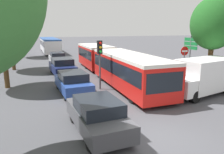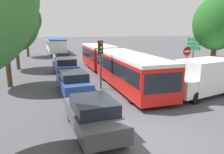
{
  "view_description": "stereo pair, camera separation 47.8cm",
  "coord_description": "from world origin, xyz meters",
  "px_view_note": "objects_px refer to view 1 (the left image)",
  "views": [
    {
      "loc": [
        -4.22,
        -7.08,
        4.24
      ],
      "look_at": [
        0.2,
        5.63,
        1.2
      ],
      "focal_mm": 35.0,
      "sensor_mm": 36.0,
      "label": 1
    },
    {
      "loc": [
        -3.77,
        -7.23,
        4.24
      ],
      "look_at": [
        0.2,
        5.63,
        1.2
      ],
      "focal_mm": 35.0,
      "sensor_mm": 36.0,
      "label": 2
    }
  ],
  "objects_px": {
    "articulated_bus": "(112,62)",
    "no_entry_sign": "(184,59)",
    "direction_sign_post": "(190,48)",
    "white_van": "(204,76)",
    "queued_car_graphite": "(98,115)",
    "traffic_light": "(100,54)",
    "tree_left_far": "(9,20)",
    "tree_right_near": "(212,25)",
    "tree_left_mid": "(1,22)",
    "queued_car_navy": "(62,66)",
    "tree_left_distant": "(19,20)",
    "city_bus_rear": "(50,44)",
    "queued_car_blue": "(73,82)",
    "queued_car_silver": "(58,58)"
  },
  "relations": [
    {
      "from": "city_bus_rear",
      "to": "tree_left_distant",
      "type": "xyz_separation_m",
      "value": [
        -4.33,
        -4.94,
        3.84
      ]
    },
    {
      "from": "city_bus_rear",
      "to": "direction_sign_post",
      "type": "distance_m",
      "value": 26.56
    },
    {
      "from": "city_bus_rear",
      "to": "queued_car_navy",
      "type": "xyz_separation_m",
      "value": [
        -0.13,
        -19.58,
        -0.66
      ]
    },
    {
      "from": "queued_car_navy",
      "to": "queued_car_graphite",
      "type": "bearing_deg",
      "value": 176.53
    },
    {
      "from": "queued_car_blue",
      "to": "queued_car_navy",
      "type": "relative_size",
      "value": 0.94
    },
    {
      "from": "city_bus_rear",
      "to": "queued_car_graphite",
      "type": "relative_size",
      "value": 2.76
    },
    {
      "from": "queued_car_graphite",
      "to": "white_van",
      "type": "distance_m",
      "value": 8.4
    },
    {
      "from": "queued_car_blue",
      "to": "queued_car_navy",
      "type": "height_order",
      "value": "queued_car_navy"
    },
    {
      "from": "queued_car_navy",
      "to": "tree_left_mid",
      "type": "xyz_separation_m",
      "value": [
        -4.32,
        -3.26,
        3.82
      ]
    },
    {
      "from": "queued_car_graphite",
      "to": "tree_right_near",
      "type": "xyz_separation_m",
      "value": [
        9.94,
        4.71,
        3.71
      ]
    },
    {
      "from": "white_van",
      "to": "direction_sign_post",
      "type": "relative_size",
      "value": 1.48
    },
    {
      "from": "queued_car_graphite",
      "to": "queued_car_navy",
      "type": "distance_m",
      "value": 12.0
    },
    {
      "from": "articulated_bus",
      "to": "no_entry_sign",
      "type": "relative_size",
      "value": 5.85
    },
    {
      "from": "tree_left_mid",
      "to": "tree_left_far",
      "type": "height_order",
      "value": "tree_left_far"
    },
    {
      "from": "articulated_bus",
      "to": "queued_car_navy",
      "type": "relative_size",
      "value": 3.64
    },
    {
      "from": "direction_sign_post",
      "to": "tree_left_mid",
      "type": "relative_size",
      "value": 0.53
    },
    {
      "from": "queued_car_graphite",
      "to": "articulated_bus",
      "type": "bearing_deg",
      "value": -26.05
    },
    {
      "from": "queued_car_navy",
      "to": "traffic_light",
      "type": "relative_size",
      "value": 1.33
    },
    {
      "from": "queued_car_silver",
      "to": "traffic_light",
      "type": "distance_m",
      "value": 12.85
    },
    {
      "from": "queued_car_graphite",
      "to": "white_van",
      "type": "xyz_separation_m",
      "value": [
        7.89,
        2.83,
        0.52
      ]
    },
    {
      "from": "queued_car_graphite",
      "to": "traffic_light",
      "type": "relative_size",
      "value": 1.24
    },
    {
      "from": "queued_car_graphite",
      "to": "queued_car_navy",
      "type": "xyz_separation_m",
      "value": [
        -0.03,
        12.0,
        0.06
      ]
    },
    {
      "from": "city_bus_rear",
      "to": "queued_car_navy",
      "type": "distance_m",
      "value": 19.59
    },
    {
      "from": "no_entry_sign",
      "to": "articulated_bus",
      "type": "bearing_deg",
      "value": -123.08
    },
    {
      "from": "tree_right_near",
      "to": "articulated_bus",
      "type": "bearing_deg",
      "value": 143.19
    },
    {
      "from": "tree_left_distant",
      "to": "no_entry_sign",
      "type": "bearing_deg",
      "value": -57.7
    },
    {
      "from": "queued_car_graphite",
      "to": "traffic_light",
      "type": "distance_m",
      "value": 6.7
    },
    {
      "from": "queued_car_navy",
      "to": "no_entry_sign",
      "type": "relative_size",
      "value": 1.61
    },
    {
      "from": "direction_sign_post",
      "to": "articulated_bus",
      "type": "bearing_deg",
      "value": -28.53
    },
    {
      "from": "traffic_light",
      "to": "tree_left_far",
      "type": "height_order",
      "value": "tree_left_far"
    },
    {
      "from": "articulated_bus",
      "to": "traffic_light",
      "type": "bearing_deg",
      "value": -32.32
    },
    {
      "from": "traffic_light",
      "to": "tree_left_far",
      "type": "distance_m",
      "value": 12.05
    },
    {
      "from": "white_van",
      "to": "queued_car_graphite",
      "type": "bearing_deg",
      "value": 6.36
    },
    {
      "from": "queued_car_silver",
      "to": "tree_left_distant",
      "type": "xyz_separation_m",
      "value": [
        -4.41,
        7.85,
        4.6
      ]
    },
    {
      "from": "tree_left_mid",
      "to": "queued_car_navy",
      "type": "bearing_deg",
      "value": 37.08
    },
    {
      "from": "queued_car_graphite",
      "to": "tree_left_mid",
      "type": "relative_size",
      "value": 0.61
    },
    {
      "from": "articulated_bus",
      "to": "white_van",
      "type": "height_order",
      "value": "articulated_bus"
    },
    {
      "from": "tree_left_distant",
      "to": "queued_car_graphite",
      "type": "bearing_deg",
      "value": -80.97
    },
    {
      "from": "white_van",
      "to": "no_entry_sign",
      "type": "xyz_separation_m",
      "value": [
        0.87,
        3.24,
        0.64
      ]
    },
    {
      "from": "queued_car_blue",
      "to": "tree_left_far",
      "type": "height_order",
      "value": "tree_left_far"
    },
    {
      "from": "tree_left_far",
      "to": "tree_right_near",
      "type": "relative_size",
      "value": 1.19
    },
    {
      "from": "city_bus_rear",
      "to": "tree_right_near",
      "type": "distance_m",
      "value": 28.76
    },
    {
      "from": "queued_car_navy",
      "to": "tree_left_distant",
      "type": "bearing_deg",
      "value": 12.39
    },
    {
      "from": "traffic_light",
      "to": "tree_left_mid",
      "type": "distance_m",
      "value": 7.07
    },
    {
      "from": "no_entry_sign",
      "to": "tree_left_mid",
      "type": "height_order",
      "value": "tree_left_mid"
    },
    {
      "from": "queued_car_navy",
      "to": "direction_sign_post",
      "type": "xyz_separation_m",
      "value": [
        10.02,
        -5.05,
        1.79
      ]
    },
    {
      "from": "queued_car_silver",
      "to": "tree_left_far",
      "type": "height_order",
      "value": "tree_left_far"
    },
    {
      "from": "tree_left_far",
      "to": "queued_car_blue",
      "type": "bearing_deg",
      "value": -66.71
    },
    {
      "from": "queued_car_blue",
      "to": "tree_left_mid",
      "type": "bearing_deg",
      "value": 52.41
    },
    {
      "from": "articulated_bus",
      "to": "direction_sign_post",
      "type": "xyz_separation_m",
      "value": [
        6.15,
        -2.34,
        1.16
      ]
    }
  ]
}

